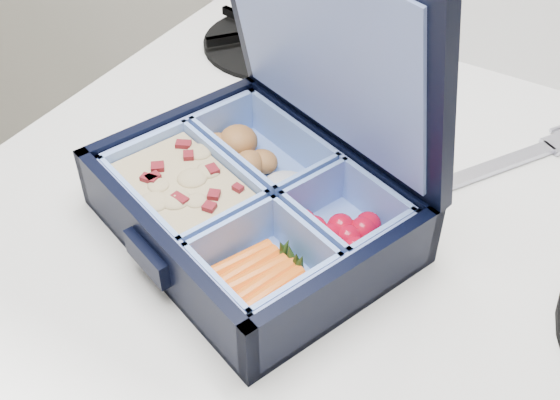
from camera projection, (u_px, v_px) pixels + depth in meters
The scene contains 3 objects.
bento_box at pixel (252, 205), 0.52m from camera, with size 0.22×0.17×0.05m, color black, non-canonical shape.
burner_grate_rear at pixel (274, 37), 0.74m from camera, with size 0.15×0.15×0.02m, color black.
fork at pixel (476, 173), 0.58m from camera, with size 0.03×0.20×0.01m, color #A4A4B5, non-canonical shape.
Camera 1 is at (0.36, 1.28, 1.38)m, focal length 45.00 mm.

